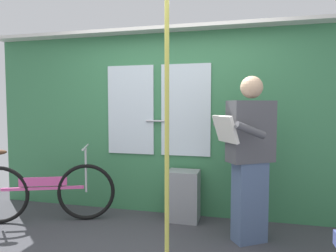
{
  "coord_description": "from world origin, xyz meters",
  "views": [
    {
      "loc": [
        0.83,
        -2.33,
        1.34
      ],
      "look_at": [
        0.06,
        0.75,
        1.13
      ],
      "focal_mm": 32.73,
      "sensor_mm": 36.0,
      "label": 1
    }
  ],
  "objects_px": {
    "handrail_pole": "(167,136)",
    "trash_bin_by_wall": "(183,195)",
    "bicycle_near_door": "(42,191)",
    "passenger_reading_newspaper": "(249,156)"
  },
  "relations": [
    {
      "from": "passenger_reading_newspaper",
      "to": "trash_bin_by_wall",
      "type": "xyz_separation_m",
      "value": [
        -0.73,
        0.4,
        -0.56
      ]
    },
    {
      "from": "bicycle_near_door",
      "to": "passenger_reading_newspaper",
      "type": "bearing_deg",
      "value": -20.27
    },
    {
      "from": "passenger_reading_newspaper",
      "to": "trash_bin_by_wall",
      "type": "height_order",
      "value": "passenger_reading_newspaper"
    },
    {
      "from": "bicycle_near_door",
      "to": "handrail_pole",
      "type": "distance_m",
      "value": 1.96
    },
    {
      "from": "bicycle_near_door",
      "to": "trash_bin_by_wall",
      "type": "relative_size",
      "value": 2.61
    },
    {
      "from": "bicycle_near_door",
      "to": "passenger_reading_newspaper",
      "type": "height_order",
      "value": "passenger_reading_newspaper"
    },
    {
      "from": "bicycle_near_door",
      "to": "trash_bin_by_wall",
      "type": "distance_m",
      "value": 1.62
    },
    {
      "from": "trash_bin_by_wall",
      "to": "handrail_pole",
      "type": "distance_m",
      "value": 1.42
    },
    {
      "from": "handrail_pole",
      "to": "trash_bin_by_wall",
      "type": "bearing_deg",
      "value": 94.58
    },
    {
      "from": "trash_bin_by_wall",
      "to": "passenger_reading_newspaper",
      "type": "bearing_deg",
      "value": -28.81
    }
  ]
}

